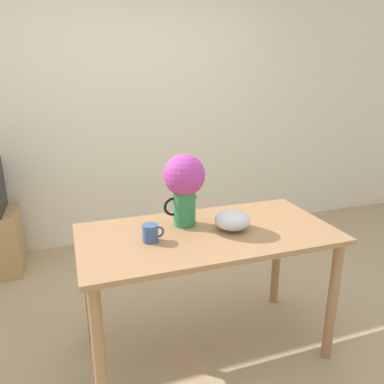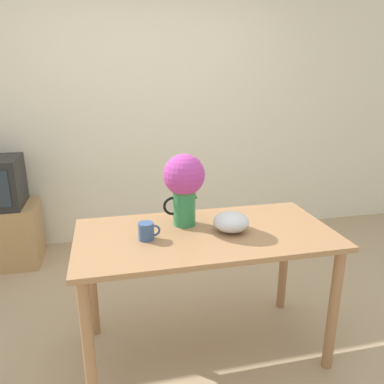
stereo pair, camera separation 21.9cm
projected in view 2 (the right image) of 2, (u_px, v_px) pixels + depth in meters
The scene contains 7 objects.
ground_plane at pixel (186, 348), 2.37m from camera, with size 12.00×12.00×0.00m, color tan.
wall_back at pixel (147, 112), 3.67m from camera, with size 8.00×0.05×2.60m.
table at pixel (205, 251), 2.16m from camera, with size 1.46×0.74×0.80m.
flower_vase at pixel (184, 182), 2.16m from camera, with size 0.25×0.24×0.43m.
coffee_mug at pixel (147, 231), 2.02m from camera, with size 0.12×0.09×0.10m.
white_bowl at pixel (231, 222), 2.13m from camera, with size 0.21×0.21×0.11m.
tv_stand at pixel (1, 235), 3.35m from camera, with size 0.66×0.46×0.55m.
Camera 2 is at (-0.41, -1.92, 1.66)m, focal length 35.00 mm.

